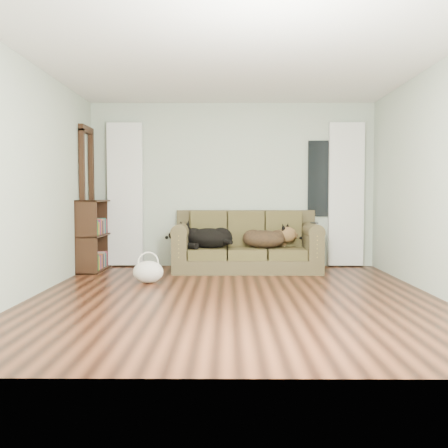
{
  "coord_description": "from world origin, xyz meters",
  "views": [
    {
      "loc": [
        -0.07,
        -5.48,
        1.11
      ],
      "look_at": [
        -0.13,
        1.6,
        0.72
      ],
      "focal_mm": 40.0,
      "sensor_mm": 36.0,
      "label": 1
    }
  ],
  "objects_px": {
    "tote_bag": "(148,271)",
    "dog_black_lab": "(206,239)",
    "bookshelf": "(94,237)",
    "dog_shepherd": "(266,238)",
    "sofa": "(247,241)"
  },
  "relations": [
    {
      "from": "bookshelf",
      "to": "tote_bag",
      "type": "bearing_deg",
      "value": -54.44
    },
    {
      "from": "dog_black_lab",
      "to": "dog_shepherd",
      "type": "distance_m",
      "value": 0.9
    },
    {
      "from": "tote_bag",
      "to": "dog_shepherd",
      "type": "bearing_deg",
      "value": 33.24
    },
    {
      "from": "dog_shepherd",
      "to": "tote_bag",
      "type": "height_order",
      "value": "dog_shepherd"
    },
    {
      "from": "tote_bag",
      "to": "bookshelf",
      "type": "distance_m",
      "value": 1.51
    },
    {
      "from": "dog_black_lab",
      "to": "bookshelf",
      "type": "relative_size",
      "value": 0.68
    },
    {
      "from": "tote_bag",
      "to": "dog_black_lab",
      "type": "bearing_deg",
      "value": 56.21
    },
    {
      "from": "sofa",
      "to": "dog_black_lab",
      "type": "distance_m",
      "value": 0.61
    },
    {
      "from": "bookshelf",
      "to": "sofa",
      "type": "bearing_deg",
      "value": -6.89
    },
    {
      "from": "dog_shepherd",
      "to": "bookshelf",
      "type": "xyz_separation_m",
      "value": [
        -2.59,
        0.04,
        0.01
      ]
    },
    {
      "from": "sofa",
      "to": "dog_shepherd",
      "type": "relative_size",
      "value": 3.25
    },
    {
      "from": "dog_shepherd",
      "to": "tote_bag",
      "type": "distance_m",
      "value": 1.95
    },
    {
      "from": "dog_black_lab",
      "to": "dog_shepherd",
      "type": "xyz_separation_m",
      "value": [
        0.9,
        0.0,
        0.01
      ]
    },
    {
      "from": "sofa",
      "to": "dog_shepherd",
      "type": "height_order",
      "value": "sofa"
    },
    {
      "from": "dog_shepherd",
      "to": "sofa",
      "type": "bearing_deg",
      "value": 10.48
    }
  ]
}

